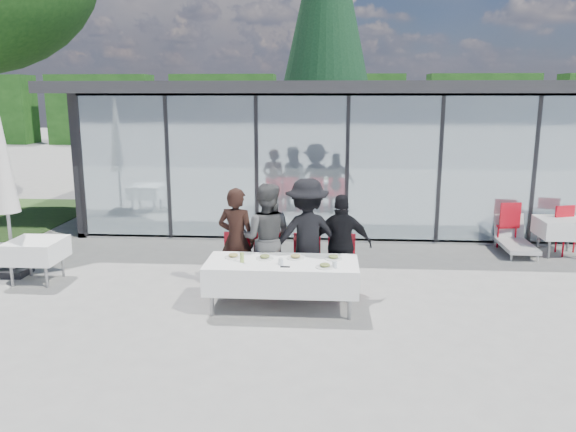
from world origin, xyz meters
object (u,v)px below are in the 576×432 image
at_px(diner_chair_a, 237,259).
at_px(diner_c, 307,237).
at_px(plate_extra, 325,266).
at_px(spare_chair_a, 567,228).
at_px(plate_c, 296,257).
at_px(market_umbrella, 3,170).
at_px(plate_a, 233,256).
at_px(spare_table_right, 560,228).
at_px(diner_d, 342,245).
at_px(plate_b, 265,257).
at_px(diner_a, 237,240).
at_px(diner_chair_c, 307,261).
at_px(juice_bottle, 242,258).
at_px(conifer_tree, 327,13).
at_px(folded_eyeglasses, 285,267).
at_px(spare_chair_b, 507,222).
at_px(dining_table, 282,275).
at_px(plate_d, 333,257).
at_px(spare_table_left, 36,251).
at_px(diner_chair_d, 341,262).
at_px(diner_chair_b, 266,260).
at_px(diner_b, 266,238).
at_px(lounger, 514,239).

height_order(diner_chair_a, diner_c, diner_c).
xyz_separation_m(plate_extra, spare_chair_a, (4.88, 3.68, -0.24)).
height_order(plate_c, market_umbrella, market_umbrella).
bearing_deg(plate_a, spare_table_right, 27.54).
bearing_deg(diner_d, plate_b, 29.37).
xyz_separation_m(diner_a, diner_chair_c, (1.14, -0.02, -0.33)).
height_order(juice_bottle, conifer_tree, conifer_tree).
distance_m(plate_extra, folded_eyeglasses, 0.57).
relative_size(diner_c, spare_chair_a, 1.93).
xyz_separation_m(diner_chair_c, spare_chair_b, (4.13, 3.13, 0.00)).
relative_size(dining_table, market_umbrella, 0.75).
xyz_separation_m(plate_a, conifer_tree, (1.30, 12.82, 5.21)).
distance_m(plate_d, spare_table_left, 5.15).
xyz_separation_m(dining_table, diner_chair_a, (-0.80, 0.75, -0.00)).
height_order(market_umbrella, conifer_tree, conifer_tree).
height_order(diner_c, plate_a, diner_c).
distance_m(diner_chair_d, market_umbrella, 6.02).
height_order(diner_chair_b, spare_table_left, diner_chair_b).
height_order(dining_table, plate_c, plate_c).
relative_size(diner_chair_c, plate_extra, 3.62).
relative_size(diner_d, conifer_tree, 0.16).
xyz_separation_m(diner_chair_c, spare_chair_a, (5.18, 2.68, 0.00)).
height_order(plate_d, conifer_tree, conifer_tree).
relative_size(dining_table, spare_chair_a, 2.32).
height_order(diner_b, market_umbrella, market_umbrella).
bearing_deg(plate_b, juice_bottle, -147.00).
xyz_separation_m(diner_chair_c, conifer_tree, (0.20, 12.21, 5.45)).
relative_size(diner_c, lounger, 1.41).
height_order(plate_d, plate_extra, same).
xyz_separation_m(market_umbrella, conifer_tree, (5.48, 11.68, 4.08)).
xyz_separation_m(diner_chair_c, plate_extra, (0.30, -1.01, 0.24)).
bearing_deg(plate_extra, diner_chair_a, 144.98).
bearing_deg(conifer_tree, market_umbrella, -115.14).
xyz_separation_m(diner_chair_c, spare_table_right, (5.00, 2.57, 0.02)).
distance_m(spare_table_right, spare_chair_a, 0.21).
xyz_separation_m(juice_bottle, lounger, (5.10, 3.61, -0.56)).
relative_size(folded_eyeglasses, spare_table_left, 0.16).
relative_size(plate_extra, folded_eyeglasses, 1.92).
xyz_separation_m(juice_bottle, market_umbrella, (-4.35, 1.37, 1.09)).
height_order(dining_table, spare_chair_a, spare_chair_a).
bearing_deg(diner_chair_b, spare_chair_a, 24.64).
height_order(diner_b, spare_table_right, diner_b).
bearing_deg(diner_chair_c, juice_bottle, -137.88).
bearing_deg(diner_a, plate_b, 142.48).
height_order(diner_a, diner_b, diner_b).
distance_m(diner_chair_c, conifer_tree, 13.37).
xyz_separation_m(diner_b, plate_a, (-0.44, -0.62, -0.13)).
height_order(plate_extra, conifer_tree, conifer_tree).
height_order(plate_d, folded_eyeglasses, plate_d).
bearing_deg(diner_chair_b, diner_chair_d, 0.00).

